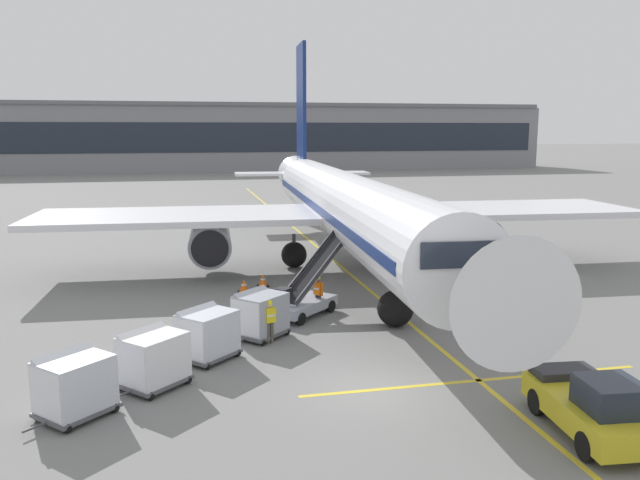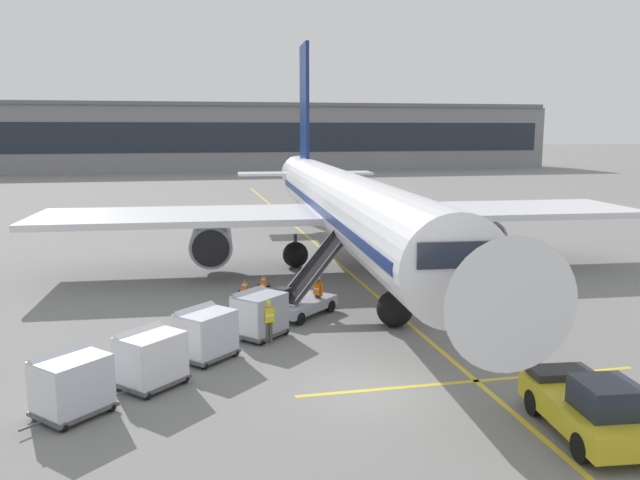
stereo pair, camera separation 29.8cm
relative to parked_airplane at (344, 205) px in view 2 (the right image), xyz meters
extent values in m
plane|color=slate|center=(-3.55, -17.80, -3.84)|extent=(600.00, 600.00, 0.00)
cylinder|color=white|center=(-0.05, -0.83, 0.10)|extent=(5.83, 35.70, 3.76)
cube|color=navy|center=(-0.05, -0.83, 0.10)|extent=(5.79, 34.28, 0.45)
cone|color=white|center=(-1.20, -20.44, 0.10)|extent=(3.79, 3.96, 3.57)
cone|color=white|center=(1.17, 19.91, 0.38)|extent=(3.54, 6.19, 3.20)
cube|color=white|center=(-9.17, 0.60, -0.47)|extent=(17.27, 8.08, 0.36)
cylinder|color=#93969E|center=(-7.81, -0.19, -1.81)|extent=(2.60, 4.75, 2.33)
cylinder|color=black|center=(-7.95, -2.55, -1.81)|extent=(1.99, 0.24, 1.98)
cube|color=white|center=(9.18, -0.48, -0.47)|extent=(17.27, 8.08, 0.36)
cylinder|color=#93969E|center=(7.74, -1.10, -1.81)|extent=(2.60, 4.75, 2.33)
cylinder|color=black|center=(7.60, -3.46, -1.81)|extent=(1.99, 0.24, 1.98)
cube|color=navy|center=(1.08, 18.41, 6.18)|extent=(0.53, 4.27, 10.66)
cube|color=white|center=(1.06, 18.11, 0.66)|extent=(11.62, 3.51, 0.20)
cube|color=#1E2633|center=(-1.04, -17.81, 0.66)|extent=(2.73, 1.84, 0.83)
cylinder|color=#47474C|center=(-0.67, -11.47, -2.42)|extent=(0.22, 0.22, 1.27)
sphere|color=black|center=(-0.67, -11.47, -3.06)|extent=(1.56, 1.56, 1.56)
cylinder|color=#47474C|center=(-2.76, 1.11, -2.42)|extent=(0.22, 0.22, 1.27)
sphere|color=black|center=(-2.76, 1.11, -3.06)|extent=(1.56, 1.56, 1.56)
cylinder|color=#47474C|center=(2.87, 0.78, -2.42)|extent=(0.22, 0.22, 1.27)
sphere|color=black|center=(2.87, 0.78, -3.06)|extent=(1.56, 1.56, 1.56)
cube|color=#A3A8B2|center=(-4.23, -9.09, -3.34)|extent=(3.56, 3.51, 0.44)
cube|color=black|center=(-5.15, -9.47, -2.77)|extent=(0.82, 0.82, 0.70)
cylinder|color=#333338|center=(-4.66, -9.00, -2.72)|extent=(0.08, 0.08, 0.80)
cube|color=#A3A8B2|center=(-3.45, -8.34, -1.84)|extent=(3.95, 3.84, 2.69)
cube|color=black|center=(-3.45, -8.34, -1.75)|extent=(3.75, 3.63, 2.53)
cube|color=#333338|center=(-3.15, -8.66, -1.72)|extent=(3.34, 3.19, 2.71)
cube|color=#333338|center=(-3.75, -8.03, -1.72)|extent=(3.34, 3.19, 2.71)
cylinder|color=black|center=(-2.86, -8.80, -3.56)|extent=(0.54, 0.53, 0.56)
cylinder|color=black|center=(-3.88, -7.73, -3.56)|extent=(0.54, 0.53, 0.56)
cylinder|color=black|center=(-4.58, -10.44, -3.56)|extent=(0.54, 0.53, 0.56)
cylinder|color=black|center=(-5.60, -9.38, -3.56)|extent=(0.54, 0.53, 0.56)
cube|color=#515156|center=(-6.44, -11.68, -3.63)|extent=(2.55, 2.54, 0.12)
cylinder|color=#4C4C51|center=(-7.42, -12.61, -3.64)|extent=(0.56, 0.53, 0.07)
cube|color=#9EA3AD|center=(-6.44, -11.68, -2.82)|extent=(2.41, 2.39, 1.50)
cube|color=#9EA3AD|center=(-6.72, -11.38, -2.29)|extent=(1.91, 1.87, 0.74)
cube|color=silver|center=(-7.14, -12.34, -2.82)|extent=(1.01, 1.07, 1.38)
sphere|color=black|center=(-7.49, -11.73, -3.69)|extent=(0.30, 0.30, 0.30)
sphere|color=black|center=(-6.56, -12.73, -3.69)|extent=(0.30, 0.30, 0.30)
sphere|color=black|center=(-6.32, -10.64, -3.69)|extent=(0.30, 0.30, 0.30)
sphere|color=black|center=(-5.39, -11.63, -3.69)|extent=(0.30, 0.30, 0.30)
cube|color=#515156|center=(-8.64, -13.77, -3.63)|extent=(2.55, 2.54, 0.12)
cylinder|color=#4C4C51|center=(-9.63, -14.70, -3.64)|extent=(0.56, 0.53, 0.07)
cube|color=silver|center=(-8.64, -13.77, -2.82)|extent=(2.41, 2.39, 1.50)
cube|color=silver|center=(-8.92, -13.47, -2.29)|extent=(1.91, 1.87, 0.74)
cube|color=silver|center=(-9.35, -14.44, -2.82)|extent=(1.01, 1.07, 1.38)
sphere|color=black|center=(-9.69, -13.83, -3.69)|extent=(0.30, 0.30, 0.30)
sphere|color=black|center=(-8.76, -14.82, -3.69)|extent=(0.30, 0.30, 0.30)
sphere|color=black|center=(-8.52, -12.73, -3.69)|extent=(0.30, 0.30, 0.30)
sphere|color=black|center=(-7.59, -13.72, -3.69)|extent=(0.30, 0.30, 0.30)
cube|color=#515156|center=(-10.48, -15.98, -3.63)|extent=(2.55, 2.54, 0.12)
cylinder|color=#4C4C51|center=(-11.46, -16.91, -3.64)|extent=(0.56, 0.53, 0.07)
cube|color=silver|center=(-10.48, -15.98, -2.82)|extent=(2.41, 2.39, 1.50)
cube|color=silver|center=(-10.76, -15.68, -2.29)|extent=(1.91, 1.87, 0.74)
cube|color=silver|center=(-11.18, -16.65, -2.82)|extent=(1.01, 1.07, 1.38)
sphere|color=black|center=(-11.52, -16.04, -3.69)|extent=(0.30, 0.30, 0.30)
sphere|color=black|center=(-10.59, -17.03, -3.69)|extent=(0.30, 0.30, 0.30)
sphere|color=black|center=(-10.36, -14.94, -3.69)|extent=(0.30, 0.30, 0.30)
sphere|color=black|center=(-9.43, -15.93, -3.69)|extent=(0.30, 0.30, 0.30)
cube|color=#515156|center=(-12.63, -17.73, -3.63)|extent=(2.55, 2.54, 0.12)
cylinder|color=#4C4C51|center=(-13.61, -18.65, -3.64)|extent=(0.56, 0.53, 0.07)
cube|color=silver|center=(-12.63, -17.73, -2.82)|extent=(2.41, 2.39, 1.50)
cube|color=silver|center=(-12.91, -17.43, -2.29)|extent=(1.91, 1.87, 0.74)
cube|color=silver|center=(-13.33, -18.39, -2.82)|extent=(1.01, 1.07, 1.38)
sphere|color=black|center=(-13.68, -17.78, -3.69)|extent=(0.30, 0.30, 0.30)
sphere|color=black|center=(-12.75, -18.77, -3.69)|extent=(0.30, 0.30, 0.30)
sphere|color=black|center=(-12.51, -16.69, -3.69)|extent=(0.30, 0.30, 0.30)
sphere|color=black|center=(-11.58, -17.68, -3.69)|extent=(0.30, 0.30, 0.30)
cube|color=gold|center=(1.39, -21.94, -3.16)|extent=(2.49, 4.57, 0.70)
cube|color=#1E2633|center=(1.33, -22.70, -2.41)|extent=(1.60, 1.67, 0.80)
cube|color=#28282D|center=(1.54, -20.29, -2.69)|extent=(1.86, 1.12, 0.24)
cylinder|color=black|center=(2.44, -20.66, -3.46)|extent=(0.35, 0.78, 0.76)
cylinder|color=black|center=(0.60, -20.49, -3.46)|extent=(0.35, 0.78, 0.76)
cylinder|color=black|center=(0.35, -23.21, -3.46)|extent=(0.35, 0.78, 0.76)
cylinder|color=#333847|center=(-3.39, -8.84, -3.41)|extent=(0.15, 0.15, 0.86)
cylinder|color=#333847|center=(-3.49, -8.69, -3.41)|extent=(0.15, 0.15, 0.86)
cube|color=orange|center=(-3.44, -8.77, -2.69)|extent=(0.41, 0.45, 0.58)
cube|color=white|center=(-3.54, -8.84, -2.69)|extent=(0.20, 0.29, 0.08)
sphere|color=brown|center=(-3.44, -8.77, -2.28)|extent=(0.21, 0.21, 0.21)
sphere|color=yellow|center=(-3.44, -8.77, -2.21)|extent=(0.23, 0.23, 0.23)
cylinder|color=orange|center=(-3.30, -8.96, -2.73)|extent=(0.09, 0.09, 0.56)
cylinder|color=orange|center=(-3.57, -8.57, -2.73)|extent=(0.09, 0.09, 0.56)
cylinder|color=#514C42|center=(-6.11, -12.47, -3.41)|extent=(0.15, 0.15, 0.86)
cylinder|color=#514C42|center=(-6.28, -12.53, -3.41)|extent=(0.15, 0.15, 0.86)
cube|color=yellow|center=(-6.19, -12.50, -2.69)|extent=(0.44, 0.36, 0.58)
cube|color=white|center=(-6.15, -12.62, -2.69)|extent=(0.32, 0.13, 0.08)
sphere|color=beige|center=(-6.19, -12.50, -2.28)|extent=(0.21, 0.21, 0.21)
sphere|color=yellow|center=(-6.19, -12.50, -2.21)|extent=(0.23, 0.23, 0.23)
cylinder|color=yellow|center=(-5.97, -12.42, -2.73)|extent=(0.09, 0.09, 0.56)
cylinder|color=yellow|center=(-6.42, -12.59, -2.73)|extent=(0.09, 0.09, 0.56)
cylinder|color=#514C42|center=(-6.58, -11.21, -3.41)|extent=(0.15, 0.15, 0.86)
cylinder|color=#514C42|center=(-6.76, -11.20, -3.41)|extent=(0.15, 0.15, 0.86)
cube|color=yellow|center=(-6.67, -11.20, -2.69)|extent=(0.40, 0.27, 0.58)
cube|color=white|center=(-6.68, -11.33, -2.69)|extent=(0.34, 0.04, 0.08)
sphere|color=brown|center=(-6.67, -11.20, -2.28)|extent=(0.21, 0.21, 0.21)
sphere|color=yellow|center=(-6.67, -11.20, -2.21)|extent=(0.23, 0.23, 0.23)
cylinder|color=yellow|center=(-6.43, -11.22, -2.73)|extent=(0.09, 0.09, 0.56)
cylinder|color=yellow|center=(-6.90, -11.18, -2.73)|extent=(0.09, 0.09, 0.56)
cube|color=black|center=(-6.36, -4.34, -3.81)|extent=(0.62, 0.62, 0.05)
cone|color=orange|center=(-6.36, -4.34, -3.46)|extent=(0.50, 0.50, 0.65)
cylinder|color=white|center=(-6.36, -4.34, -3.43)|extent=(0.27, 0.27, 0.08)
cube|color=black|center=(-5.23, -3.24, -3.81)|extent=(0.60, 0.60, 0.05)
cone|color=orange|center=(-5.23, -3.24, -3.47)|extent=(0.48, 0.48, 0.63)
cylinder|color=white|center=(-5.23, -3.24, -3.44)|extent=(0.26, 0.26, 0.08)
cube|color=yellow|center=(0.07, -0.83, -3.83)|extent=(0.20, 110.00, 0.01)
cube|color=yellow|center=(-0.05, -17.77, -3.83)|extent=(12.00, 0.20, 0.01)
cube|color=gray|center=(-4.81, 97.18, 2.50)|extent=(142.67, 15.01, 12.67)
cube|color=#1E2633|center=(-4.81, 89.62, 2.82)|extent=(138.39, 0.10, 5.70)
cube|color=slate|center=(-4.81, 95.68, 9.18)|extent=(141.24, 12.76, 0.70)
camera|label=1|loc=(-9.54, -36.48, 4.46)|focal=36.09mm
camera|label=2|loc=(-9.24, -36.55, 4.46)|focal=36.09mm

